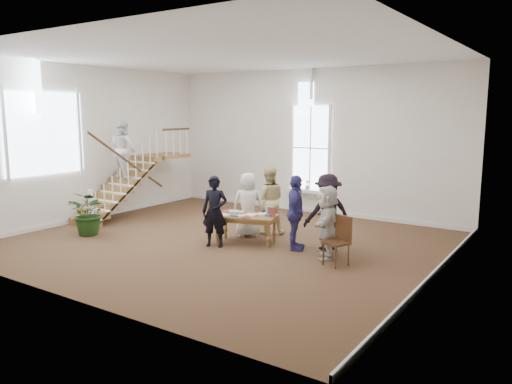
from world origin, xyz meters
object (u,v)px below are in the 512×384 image
Objects in this scene: side_chair at (339,237)px; elderly_woman at (248,205)px; woman_cluster_a at (295,213)px; woman_cluster_b at (328,212)px; library_table at (246,218)px; woman_cluster_c at (327,222)px; floor_plant at (90,213)px; person_yellow at (268,200)px; police_officer at (215,211)px.

elderly_woman is at bearing -176.65° from side_chair.
woman_cluster_a is 0.99× the size of woman_cluster_b.
library_table is 2.65m from side_chair.
elderly_woman is at bearing -127.63° from woman_cluster_c.
woman_cluster_b is 6.14m from floor_plant.
person_yellow is at bearing -65.73° from woman_cluster_b.
floor_plant is (-5.73, -2.19, -0.31)m from woman_cluster_b.
person_yellow is 4.66m from floor_plant.
floor_plant is at bearing -99.00° from woman_cluster_c.
library_table is 1.01× the size of woman_cluster_c.
elderly_woman is 0.59m from person_yellow.
police_officer is 2.65m from woman_cluster_b.
police_officer is 3.10m from side_chair.
elderly_woman is 3.13m from side_chair.
person_yellow reaches higher than police_officer.
police_officer is 0.96× the size of woman_cluster_b.
woman_cluster_c is 6.23m from floor_plant.
library_table is at bearing 75.14° from woman_cluster_a.
woman_cluster_b reaches higher than elderly_woman.
person_yellow is 1.64m from woman_cluster_a.
person_yellow is at bearing 75.89° from library_table.
library_table is at bearing 89.08° from elderly_woman.
woman_cluster_c is 1.55× the size of side_chair.
police_officer is 2.70m from woman_cluster_c.
person_yellow is (0.40, 1.75, 0.05)m from police_officer.
library_table is at bearing -166.51° from side_chair.
side_chair is (6.47, 1.24, 0.01)m from floor_plant.
woman_cluster_c is (0.30, -0.65, -0.08)m from woman_cluster_b.
side_chair is at bearing 10.87° from floor_plant.
woman_cluster_a is 0.75m from woman_cluster_b.
side_chair is (3.07, 0.31, -0.26)m from police_officer.
elderly_woman is 0.94× the size of woman_cluster_b.
woman_cluster_c is (0.90, -0.20, -0.07)m from woman_cluster_a.
floor_plant is (-5.13, -1.74, -0.30)m from woman_cluster_a.
side_chair is at bearing -131.85° from woman_cluster_a.
elderly_woman is 4.13m from floor_plant.
police_officer is at bearing -139.98° from library_table.
person_yellow is 1.02× the size of woman_cluster_a.
library_table is 2.01m from woman_cluster_b.
police_officer is (-0.44, -0.65, 0.23)m from library_table.
side_chair is at bearing 76.54° from woman_cluster_b.
side_chair reaches higher than library_table.
woman_cluster_a is (1.33, -0.95, -0.02)m from person_yellow.
woman_cluster_b is 1.53× the size of floor_plant.
elderly_woman is at bearing -51.24° from woman_cluster_b.
woman_cluster_c is (2.63, 0.60, -0.04)m from police_officer.
person_yellow is 2.00m from woman_cluster_b.
floor_plant is at bearing 0.14° from person_yellow.
woman_cluster_c is at bearing -124.02° from woman_cluster_a.
side_chair is (2.63, -0.35, -0.03)m from library_table.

